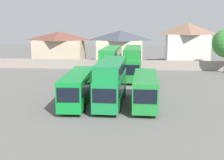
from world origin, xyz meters
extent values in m
plane|color=#605E5B|center=(0.00, 18.00, 0.00)|extent=(140.00, 140.00, 0.00)
cube|color=gray|center=(0.00, 25.91, 0.90)|extent=(56.00, 0.50, 1.80)
cube|color=#108730|center=(-3.51, 0.32, 1.88)|extent=(2.87, 11.20, 3.05)
cube|color=black|center=(-3.28, -5.25, 2.25)|extent=(2.13, 0.17, 1.37)
cube|color=black|center=(-3.51, 0.32, 2.25)|extent=(2.88, 10.31, 0.96)
cylinder|color=black|center=(-2.26, -3.07, 0.55)|extent=(0.34, 1.11, 1.10)
cylinder|color=black|center=(-4.48, -3.16, 0.55)|extent=(0.34, 1.11, 1.10)
cylinder|color=black|center=(-2.54, 3.81, 0.55)|extent=(0.34, 1.11, 1.10)
cylinder|color=black|center=(-4.77, 3.72, 0.55)|extent=(0.34, 1.11, 1.10)
cube|color=#167F3C|center=(0.16, 0.25, 1.84)|extent=(2.70, 10.54, 2.96)
cube|color=black|center=(0.09, -5.02, 2.19)|extent=(2.25, 0.11, 1.33)
cube|color=black|center=(0.16, 0.25, 2.19)|extent=(2.73, 9.70, 0.93)
cube|color=#167F3C|center=(0.17, 0.51, 4.05)|extent=(2.64, 10.02, 1.46)
cube|color=black|center=(0.17, 0.51, 4.05)|extent=(2.73, 9.49, 1.02)
cylinder|color=black|center=(1.29, -3.02, 0.55)|extent=(0.32, 1.10, 1.10)
cylinder|color=black|center=(-1.06, -2.99, 0.55)|extent=(0.32, 1.10, 1.10)
cylinder|color=black|center=(1.38, 3.49, 0.55)|extent=(0.32, 1.10, 1.10)
cylinder|color=black|center=(-0.96, 3.52, 0.55)|extent=(0.32, 1.10, 1.10)
cube|color=#1D8231|center=(3.89, 0.14, 1.84)|extent=(2.50, 10.10, 2.96)
cube|color=black|center=(3.87, -4.92, 2.19)|extent=(2.16, 0.09, 1.33)
cube|color=black|center=(3.89, 0.14, 2.19)|extent=(2.53, 9.29, 0.93)
cylinder|color=black|center=(5.01, -2.99, 0.55)|extent=(0.30, 1.10, 1.10)
cylinder|color=black|center=(2.75, -2.98, 0.55)|extent=(0.30, 1.10, 1.10)
cylinder|color=black|center=(5.03, 3.27, 0.55)|extent=(0.30, 1.10, 1.10)
cylinder|color=black|center=(2.77, 3.28, 0.55)|extent=(0.30, 1.10, 1.10)
cube|color=#208E34|center=(-1.49, 16.01, 1.92)|extent=(2.67, 10.97, 3.13)
cube|color=black|center=(-1.62, 10.53, 2.30)|extent=(2.12, 0.13, 1.41)
cube|color=black|center=(-1.49, 16.01, 2.30)|extent=(2.69, 10.10, 0.98)
cube|color=#208E34|center=(-1.49, 16.28, 4.19)|extent=(2.61, 10.42, 1.42)
cube|color=black|center=(-1.49, 16.28, 4.19)|extent=(2.68, 9.88, 1.00)
cylinder|color=black|center=(-0.47, 12.60, 0.55)|extent=(0.33, 1.11, 1.10)
cylinder|color=black|center=(-2.68, 12.65, 0.55)|extent=(0.33, 1.11, 1.10)
cylinder|color=black|center=(-0.31, 19.36, 0.55)|extent=(0.33, 1.11, 1.10)
cylinder|color=black|center=(-2.52, 19.42, 0.55)|extent=(0.33, 1.11, 1.10)
cube|color=#1E812E|center=(1.97, 15.91, 1.93)|extent=(2.56, 10.98, 3.15)
cube|color=black|center=(1.99, 10.41, 2.31)|extent=(2.22, 0.09, 1.42)
cube|color=black|center=(1.97, 15.91, 2.31)|extent=(2.60, 10.10, 0.99)
cube|color=#1E812E|center=(1.97, 16.18, 4.25)|extent=(2.51, 10.43, 1.50)
cube|color=black|center=(1.97, 16.18, 4.25)|extent=(2.60, 9.88, 1.05)
cylinder|color=black|center=(3.14, 12.51, 0.55)|extent=(0.30, 1.10, 1.10)
cylinder|color=black|center=(0.82, 12.51, 0.55)|extent=(0.30, 1.10, 1.10)
cylinder|color=black|center=(3.12, 19.31, 0.55)|extent=(0.30, 1.10, 1.10)
cylinder|color=black|center=(0.80, 19.31, 0.55)|extent=(0.30, 1.10, 1.10)
cube|color=#C6B293|center=(-14.61, 34.03, 2.51)|extent=(10.33, 6.90, 5.02)
pyramid|color=brown|center=(-14.61, 34.03, 5.94)|extent=(10.85, 7.25, 1.83)
cube|color=beige|center=(-1.31, 33.91, 2.54)|extent=(9.39, 7.82, 5.09)
pyramid|color=#3D424C|center=(-1.31, 33.91, 6.13)|extent=(9.86, 8.21, 2.09)
cube|color=silver|center=(12.70, 34.21, 3.18)|extent=(8.55, 6.96, 6.37)
pyramid|color=brown|center=(12.70, 34.21, 7.56)|extent=(8.98, 7.31, 2.38)
camera|label=1|loc=(3.62, -33.07, 8.95)|focal=50.39mm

